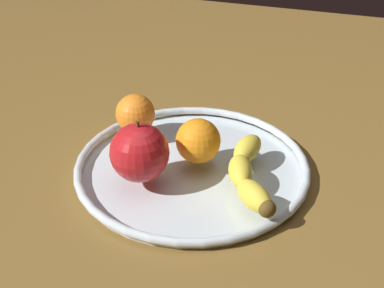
{
  "coord_description": "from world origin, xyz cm",
  "views": [
    {
      "loc": [
        61.45,
        19.4,
        45.69
      ],
      "look_at": [
        0.0,
        0.0,
        4.8
      ],
      "focal_mm": 50.37,
      "sensor_mm": 36.0,
      "label": 1
    }
  ],
  "objects_px": {
    "fruit_bowl": "(192,166)",
    "banana": "(248,173)",
    "orange_front_left": "(198,141)",
    "orange_back_left": "(135,114)",
    "apple": "(139,153)"
  },
  "relations": [
    {
      "from": "fruit_bowl",
      "to": "apple",
      "type": "relative_size",
      "value": 3.8
    },
    {
      "from": "banana",
      "to": "apple",
      "type": "distance_m",
      "value": 0.15
    },
    {
      "from": "orange_back_left",
      "to": "apple",
      "type": "bearing_deg",
      "value": 25.37
    },
    {
      "from": "fruit_bowl",
      "to": "orange_front_left",
      "type": "bearing_deg",
      "value": 135.89
    },
    {
      "from": "fruit_bowl",
      "to": "orange_front_left",
      "type": "distance_m",
      "value": 0.04
    },
    {
      "from": "orange_front_left",
      "to": "banana",
      "type": "bearing_deg",
      "value": 67.97
    },
    {
      "from": "banana",
      "to": "apple",
      "type": "xyz_separation_m",
      "value": [
        0.03,
        -0.14,
        0.02
      ]
    },
    {
      "from": "apple",
      "to": "orange_back_left",
      "type": "xyz_separation_m",
      "value": [
        -0.11,
        -0.05,
        -0.01
      ]
    },
    {
      "from": "banana",
      "to": "orange_front_left",
      "type": "distance_m",
      "value": 0.09
    },
    {
      "from": "fruit_bowl",
      "to": "banana",
      "type": "height_order",
      "value": "banana"
    },
    {
      "from": "apple",
      "to": "orange_front_left",
      "type": "height_order",
      "value": "apple"
    },
    {
      "from": "apple",
      "to": "orange_back_left",
      "type": "relative_size",
      "value": 1.45
    },
    {
      "from": "fruit_bowl",
      "to": "apple",
      "type": "xyz_separation_m",
      "value": [
        0.06,
        -0.06,
        0.05
      ]
    },
    {
      "from": "apple",
      "to": "orange_back_left",
      "type": "height_order",
      "value": "apple"
    },
    {
      "from": "apple",
      "to": "orange_front_left",
      "type": "bearing_deg",
      "value": 136.16
    }
  ]
}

